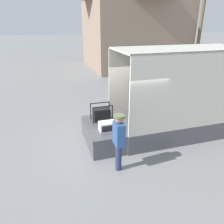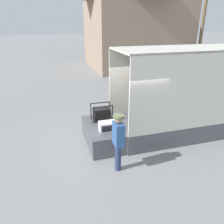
# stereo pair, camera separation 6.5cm
# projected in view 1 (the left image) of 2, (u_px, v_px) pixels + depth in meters

# --- Properties ---
(ground_plane) EXTENTS (160.00, 160.00, 0.00)m
(ground_plane) POSITION_uv_depth(u_px,v_px,m) (117.00, 140.00, 8.09)
(ground_plane) COLOR gray
(box_truck) EXTENTS (7.09, 2.19, 3.24)m
(box_truck) POSITION_uv_depth(u_px,v_px,m) (217.00, 103.00, 8.89)
(box_truck) COLOR #B2B2B7
(box_truck) RESTS_ON ground
(tailgate_deck) EXTENTS (1.14, 2.08, 0.69)m
(tailgate_deck) POSITION_uv_depth(u_px,v_px,m) (102.00, 134.00, 7.81)
(tailgate_deck) COLOR #4C4C51
(tailgate_deck) RESTS_ON ground
(microwave) EXTENTS (0.55, 0.37, 0.31)m
(microwave) POSITION_uv_depth(u_px,v_px,m) (107.00, 126.00, 7.25)
(microwave) COLOR white
(microwave) RESTS_ON tailgate_deck
(portable_generator) EXTENTS (0.75, 0.45, 0.62)m
(portable_generator) POSITION_uv_depth(u_px,v_px,m) (102.00, 114.00, 8.02)
(portable_generator) COLOR black
(portable_generator) RESTS_ON tailgate_deck
(worker_person) EXTENTS (0.31, 0.44, 1.75)m
(worker_person) POSITION_uv_depth(u_px,v_px,m) (119.00, 137.00, 6.08)
(worker_person) COLOR navy
(worker_person) RESTS_ON ground
(house_backdrop) EXTENTS (8.72, 7.93, 7.99)m
(house_backdrop) POSITION_uv_depth(u_px,v_px,m) (133.00, 22.00, 20.24)
(house_backdrop) COLOR gray
(house_backdrop) RESTS_ON ground
(utility_pole) EXTENTS (1.80, 0.28, 8.70)m
(utility_pole) POSITION_uv_depth(u_px,v_px,m) (202.00, 16.00, 17.80)
(utility_pole) COLOR brown
(utility_pole) RESTS_ON ground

